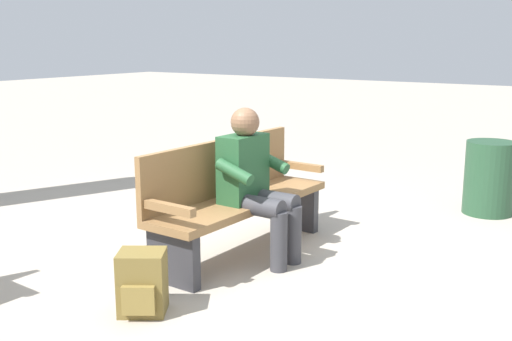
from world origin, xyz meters
name	(u,v)px	position (x,y,z in m)	size (l,w,h in m)	color
ground_plane	(242,253)	(0.00, 0.00, 0.00)	(40.00, 40.00, 0.00)	#A89E8E
bench_near	(235,196)	(0.00, -0.07, 0.46)	(1.81, 0.53, 0.90)	olive
person_seated	(255,181)	(0.06, 0.16, 0.63)	(0.58, 0.58, 1.18)	#23512D
backpack	(142,283)	(1.25, 0.12, 0.20)	(0.37, 0.37, 0.40)	brown
trash_bin	(489,178)	(-2.28, 1.34, 0.36)	(0.47, 0.47, 0.72)	#23472D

